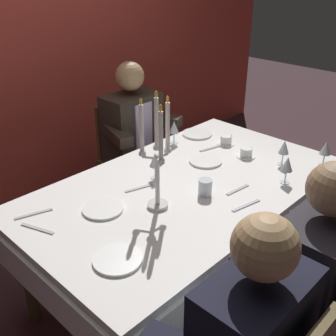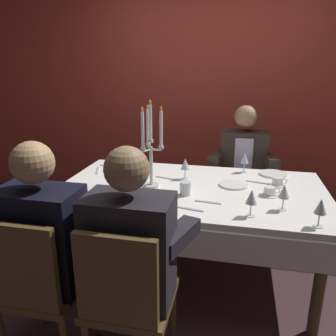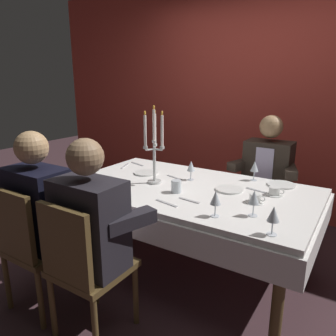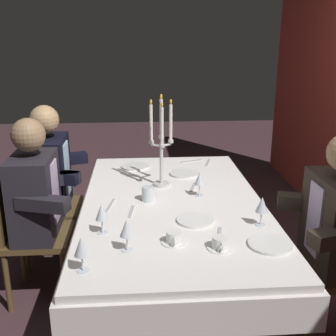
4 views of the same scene
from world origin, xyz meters
name	(u,v)px [view 2 (image 2 of 4)]	position (x,y,z in m)	size (l,w,h in m)	color
ground_plane	(189,275)	(0.00, 0.00, 0.00)	(12.00, 12.00, 0.00)	#40292E
back_wall	(214,87)	(0.00, 1.66, 1.35)	(6.00, 0.12, 2.70)	#BF3E32
dining_table	(191,202)	(0.00, 0.00, 0.62)	(1.94, 1.14, 0.74)	silver
candelabra	(151,149)	(-0.28, -0.05, 1.02)	(0.15, 0.17, 0.62)	silver
dinner_plate_0	(131,176)	(-0.50, 0.13, 0.75)	(0.21, 0.21, 0.01)	white
dinner_plate_1	(87,190)	(-0.70, -0.23, 0.75)	(0.22, 0.22, 0.01)	white
dinner_plate_2	(273,174)	(0.60, 0.43, 0.75)	(0.22, 0.22, 0.01)	white
dinner_plate_3	(233,185)	(0.30, 0.10, 0.75)	(0.21, 0.21, 0.01)	white
wine_glass_0	(284,192)	(0.60, -0.27, 0.86)	(0.07, 0.07, 0.16)	silver
wine_glass_1	(251,198)	(0.41, -0.40, 0.85)	(0.07, 0.07, 0.16)	silver
wine_glass_2	(245,159)	(0.37, 0.45, 0.85)	(0.07, 0.07, 0.16)	silver
wine_glass_3	(321,207)	(0.77, -0.46, 0.85)	(0.07, 0.07, 0.16)	silver
wine_glass_4	(185,165)	(-0.07, 0.18, 0.85)	(0.07, 0.07, 0.16)	silver
water_tumbler_0	(185,188)	(-0.02, -0.15, 0.79)	(0.08, 0.08, 0.09)	silver
coffee_cup_0	(278,182)	(0.61, 0.18, 0.77)	(0.13, 0.12, 0.06)	white
coffee_cup_1	(270,192)	(0.54, -0.04, 0.77)	(0.13, 0.12, 0.06)	white
fork_0	(166,178)	(-0.22, 0.15, 0.74)	(0.17, 0.02, 0.01)	#B7B7BC
knife_1	(109,167)	(-0.77, 0.35, 0.74)	(0.19, 0.02, 0.01)	#B7B7BC
fork_2	(258,182)	(0.47, 0.20, 0.74)	(0.17, 0.02, 0.01)	#B7B7BC
knife_3	(97,170)	(-0.82, 0.22, 0.74)	(0.19, 0.02, 0.01)	#B7B7BC
spoon_4	(208,202)	(0.15, -0.26, 0.74)	(0.17, 0.02, 0.01)	#B7B7BC
knife_5	(189,209)	(0.04, -0.38, 0.74)	(0.19, 0.02, 0.01)	#B7B7BC
seated_diner_0	(41,238)	(-0.64, -0.89, 0.74)	(0.63, 0.48, 1.24)	brown
seated_diner_1	(129,248)	(-0.17, -0.89, 0.74)	(0.63, 0.48, 1.24)	brown
seated_diner_2	(243,159)	(0.37, 0.89, 0.74)	(0.63, 0.48, 1.24)	brown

